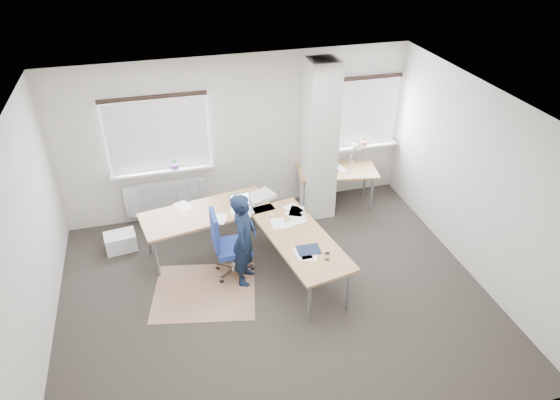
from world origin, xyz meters
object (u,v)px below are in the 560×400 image
object	(u,v)px
desk_main	(254,225)
person	(244,239)
desk_side	(337,172)
task_chair	(231,258)

from	to	relation	value
desk_main	person	distance (m)	0.45
desk_side	task_chair	size ratio (longest dim) A/B	1.33
person	task_chair	bearing A→B (deg)	71.85
desk_side	person	world-z (taller)	person
desk_main	person	xyz separation A→B (m)	(-0.22, -0.38, 0.04)
task_chair	person	xyz separation A→B (m)	(0.19, -0.17, 0.42)
desk_main	desk_side	world-z (taller)	desk_side
desk_main	person	world-z (taller)	person
desk_main	desk_side	xyz separation A→B (m)	(1.80, 1.23, -0.01)
desk_main	task_chair	distance (m)	0.60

